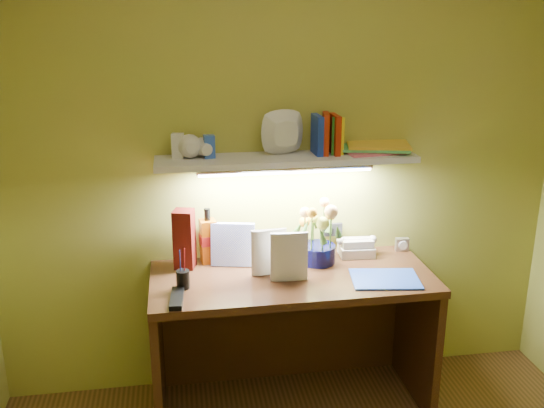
# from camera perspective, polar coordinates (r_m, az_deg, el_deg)

# --- Properties ---
(desk) EXTENTS (1.40, 0.60, 0.75)m
(desk) POSITION_cam_1_polar(r_m,az_deg,el_deg) (3.20, 1.87, -12.82)
(desk) COLOR #371B0F
(desk) RESTS_ON ground
(flower_bouquet) EXTENTS (0.24, 0.24, 0.33)m
(flower_bouquet) POSITION_cam_1_polar(r_m,az_deg,el_deg) (3.13, 4.34, -2.70)
(flower_bouquet) COLOR #060832
(flower_bouquet) RESTS_ON desk
(telephone) EXTENTS (0.19, 0.15, 0.11)m
(telephone) POSITION_cam_1_polar(r_m,az_deg,el_deg) (3.28, 7.95, -3.90)
(telephone) COLOR silver
(telephone) RESTS_ON desk
(desk_clock) EXTENTS (0.07, 0.04, 0.07)m
(desk_clock) POSITION_cam_1_polar(r_m,az_deg,el_deg) (3.39, 12.14, -3.73)
(desk_clock) COLOR #B2B1B6
(desk_clock) RESTS_ON desk
(whisky_bottle) EXTENTS (0.09, 0.09, 0.29)m
(whisky_bottle) POSITION_cam_1_polar(r_m,az_deg,el_deg) (3.14, -6.05, -2.97)
(whisky_bottle) COLOR #B75108
(whisky_bottle) RESTS_ON desk
(whisky_box) EXTENTS (0.12, 0.12, 0.31)m
(whisky_box) POSITION_cam_1_polar(r_m,az_deg,el_deg) (3.10, -8.25, -3.28)
(whisky_box) COLOR #4F0F0B
(whisky_box) RESTS_ON desk
(pen_cup) EXTENTS (0.07, 0.07, 0.15)m
(pen_cup) POSITION_cam_1_polar(r_m,az_deg,el_deg) (2.89, -8.41, -6.48)
(pen_cup) COLOR black
(pen_cup) RESTS_ON desk
(art_card) EXTENTS (0.23, 0.09, 0.22)m
(art_card) POSITION_cam_1_polar(r_m,az_deg,el_deg) (3.11, -3.70, -3.82)
(art_card) COLOR white
(art_card) RESTS_ON desk
(tv_remote) EXTENTS (0.07, 0.21, 0.02)m
(tv_remote) POSITION_cam_1_polar(r_m,az_deg,el_deg) (2.81, -8.94, -8.75)
(tv_remote) COLOR black
(tv_remote) RESTS_ON desk
(blue_folder) EXTENTS (0.36, 0.28, 0.01)m
(blue_folder) POSITION_cam_1_polar(r_m,az_deg,el_deg) (3.03, 10.60, -6.95)
(blue_folder) COLOR blue
(blue_folder) RESTS_ON desk
(desk_book_a) EXTENTS (0.18, 0.03, 0.24)m
(desk_book_a) POSITION_cam_1_polar(r_m,az_deg,el_deg) (2.97, -1.96, -4.71)
(desk_book_a) COLOR beige
(desk_book_a) RESTS_ON desk
(desk_book_b) EXTENTS (0.18, 0.03, 0.25)m
(desk_book_b) POSITION_cam_1_polar(r_m,az_deg,el_deg) (2.91, -0.15, -5.07)
(desk_book_b) COLOR silver
(desk_book_b) RESTS_ON desk
(wall_shelf) EXTENTS (1.32, 0.35, 0.24)m
(wall_shelf) POSITION_cam_1_polar(r_m,az_deg,el_deg) (3.02, 2.15, 4.97)
(wall_shelf) COLOR silver
(wall_shelf) RESTS_ON ground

